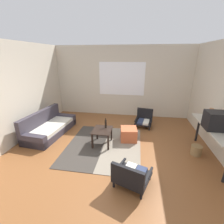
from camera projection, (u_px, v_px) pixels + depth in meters
name	position (u px, v px, depth m)	size (l,w,h in m)	color
ground_plane	(107.00, 158.00, 3.75)	(7.80, 7.80, 0.00)	brown
far_wall_with_window	(122.00, 82.00, 6.13)	(5.60, 0.13, 2.70)	beige
side_wall_left	(7.00, 96.00, 3.98)	(0.12, 6.60, 2.70)	beige
area_rug	(104.00, 145.00, 4.28)	(1.96, 2.23, 0.01)	#38332D
couch	(49.00, 127.00, 4.88)	(0.96, 1.85, 0.71)	#38333D
coffee_table	(102.00, 133.00, 4.23)	(0.50, 0.59, 0.44)	black
armchair_by_window	(144.00, 119.00, 5.41)	(0.63, 0.62, 0.59)	black
armchair_striped_foreground	(131.00, 176.00, 2.87)	(0.78, 0.77, 0.55)	black
ottoman_orange	(129.00, 134.00, 4.50)	(0.45, 0.45, 0.37)	#BC5633
console_shelf	(213.00, 130.00, 3.54)	(0.43, 1.72, 0.81)	#B2AD9E
crt_television	(218.00, 121.00, 3.34)	(0.52, 0.37, 0.39)	black
clay_vase	(210.00, 117.00, 3.72)	(0.24, 0.24, 0.35)	#A87047
glass_bottle	(106.00, 124.00, 4.29)	(0.06, 0.06, 0.28)	black
wicker_basket	(196.00, 150.00, 3.85)	(0.25, 0.25, 0.25)	olive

